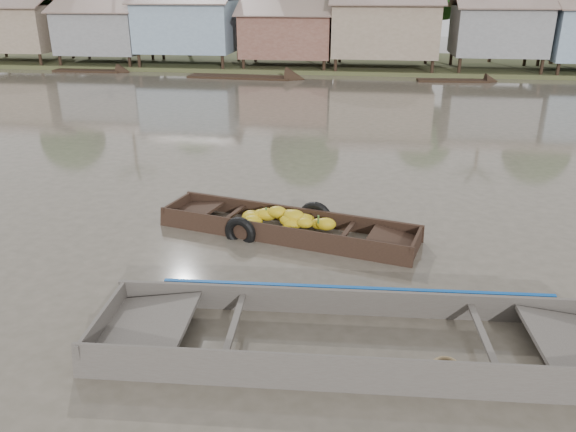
# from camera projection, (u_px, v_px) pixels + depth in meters

# --- Properties ---
(ground) EXTENTS (120.00, 120.00, 0.00)m
(ground) POSITION_uv_depth(u_px,v_px,m) (266.00, 285.00, 10.24)
(ground) COLOR #4F493C
(ground) RESTS_ON ground
(riverbank) EXTENTS (120.00, 12.47, 10.22)m
(riverbank) POSITION_uv_depth(u_px,v_px,m) (392.00, 20.00, 37.93)
(riverbank) COLOR #384723
(riverbank) RESTS_ON ground
(banana_boat) EXTENTS (5.90, 2.70, 0.82)m
(banana_boat) POSITION_uv_depth(u_px,v_px,m) (284.00, 226.00, 12.38)
(banana_boat) COLOR black
(banana_boat) RESTS_ON ground
(viewer_boat) EXTENTS (7.96, 2.51, 0.63)m
(viewer_boat) POSITION_uv_depth(u_px,v_px,m) (357.00, 344.00, 8.41)
(viewer_boat) COLOR #49433D
(viewer_boat) RESTS_ON ground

